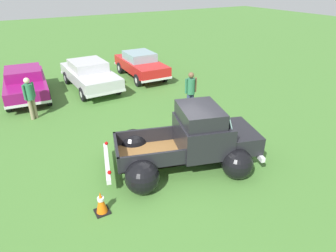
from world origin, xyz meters
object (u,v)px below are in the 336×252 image
(vintage_pickup_truck, at_px, (193,143))
(spectator_1, at_px, (30,96))
(show_car_1, at_px, (90,74))
(show_car_2, at_px, (141,64))
(spectator_0, at_px, (191,90))
(lane_cone_1, at_px, (101,202))
(show_car_0, at_px, (25,82))
(lane_cone_0, at_px, (205,111))

(vintage_pickup_truck, distance_m, spectator_1, 7.14)
(show_car_1, bearing_deg, show_car_2, 96.44)
(show_car_2, bearing_deg, spectator_0, -1.80)
(lane_cone_1, bearing_deg, show_car_2, 59.65)
(show_car_2, relative_size, spectator_1, 2.42)
(show_car_0, distance_m, spectator_1, 2.66)
(vintage_pickup_truck, bearing_deg, show_car_2, 91.33)
(lane_cone_0, distance_m, lane_cone_1, 6.35)
(vintage_pickup_truck, relative_size, spectator_1, 2.83)
(show_car_1, distance_m, lane_cone_0, 6.67)
(show_car_0, height_order, show_car_1, same)
(show_car_1, bearing_deg, vintage_pickup_truck, 2.86)
(show_car_2, height_order, spectator_1, spectator_1)
(show_car_0, xyz_separation_m, show_car_1, (3.05, -0.20, 0.00))
(show_car_2, distance_m, lane_cone_0, 6.40)
(show_car_0, xyz_separation_m, lane_cone_0, (6.04, -6.14, -0.47))
(show_car_2, xyz_separation_m, lane_cone_0, (-0.12, -6.39, -0.47))
(spectator_0, distance_m, spectator_1, 6.52)
(vintage_pickup_truck, bearing_deg, show_car_1, 111.16)
(show_car_0, height_order, show_car_2, same)
(vintage_pickup_truck, bearing_deg, spectator_1, 138.96)
(spectator_1, xyz_separation_m, lane_cone_0, (6.13, -3.49, -0.70))
(show_car_0, relative_size, show_car_1, 0.94)
(show_car_0, bearing_deg, lane_cone_0, 49.32)
(spectator_1, height_order, lane_cone_1, spectator_1)
(show_car_2, relative_size, lane_cone_0, 6.76)
(show_car_0, bearing_deg, show_car_1, 90.97)
(show_car_2, height_order, lane_cone_1, show_car_2)
(spectator_1, distance_m, lane_cone_1, 6.75)
(show_car_0, distance_m, spectator_0, 7.94)
(show_car_1, height_order, lane_cone_1, show_car_1)
(show_car_2, height_order, lane_cone_0, show_car_2)
(spectator_1, height_order, lane_cone_0, spectator_1)
(vintage_pickup_truck, relative_size, lane_cone_1, 7.89)
(show_car_2, bearing_deg, spectator_1, -63.55)
(show_car_1, xyz_separation_m, spectator_1, (-3.14, -2.45, 0.22))
(lane_cone_0, bearing_deg, show_car_1, 116.74)
(show_car_1, height_order, spectator_0, spectator_0)
(show_car_0, bearing_deg, spectator_1, 2.84)
(show_car_1, relative_size, spectator_0, 2.57)
(spectator_0, relative_size, spectator_1, 1.02)
(spectator_1, bearing_deg, show_car_0, 145.41)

